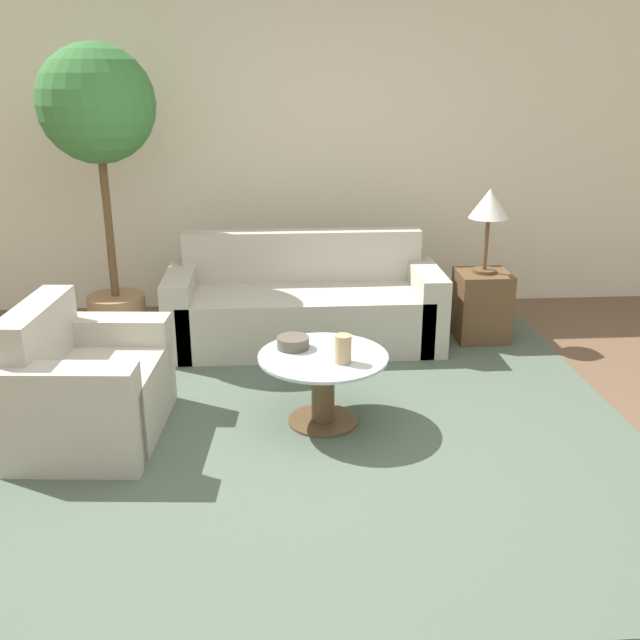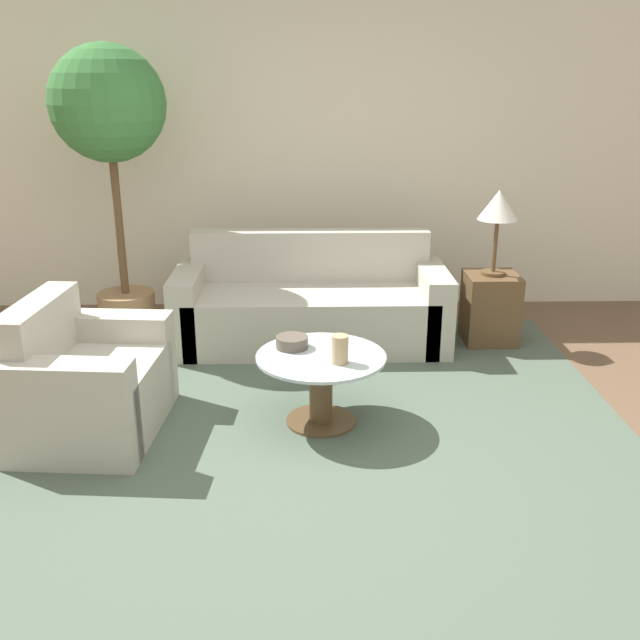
# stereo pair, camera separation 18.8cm
# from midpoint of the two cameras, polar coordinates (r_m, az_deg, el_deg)

# --- Properties ---
(ground_plane) EXTENTS (14.00, 14.00, 0.00)m
(ground_plane) POSITION_cam_midpoint_polar(r_m,az_deg,el_deg) (3.73, -2.12, -12.32)
(ground_plane) COLOR brown
(wall_back) EXTENTS (10.00, 0.06, 2.60)m
(wall_back) POSITION_cam_midpoint_polar(r_m,az_deg,el_deg) (6.08, -3.25, 13.14)
(wall_back) COLOR beige
(wall_back) RESTS_ON ground_plane
(rug) EXTENTS (3.58, 3.54, 0.01)m
(rug) POSITION_cam_midpoint_polar(r_m,az_deg,el_deg) (4.23, -1.05, -8.14)
(rug) COLOR #4C5B4C
(rug) RESTS_ON ground_plane
(sofa_main) EXTENTS (2.01, 0.78, 0.81)m
(sofa_main) POSITION_cam_midpoint_polar(r_m,az_deg,el_deg) (5.36, -2.29, 1.07)
(sofa_main) COLOR #B2AD9E
(sofa_main) RESTS_ON ground_plane
(armchair) EXTENTS (0.79, 1.01, 0.77)m
(armchair) POSITION_cam_midpoint_polar(r_m,az_deg,el_deg) (4.22, -19.67, -5.35)
(armchair) COLOR #B2AD9E
(armchair) RESTS_ON ground_plane
(coffee_table) EXTENTS (0.74, 0.74, 0.43)m
(coffee_table) POSITION_cam_midpoint_polar(r_m,az_deg,el_deg) (4.11, -1.07, -4.78)
(coffee_table) COLOR brown
(coffee_table) RESTS_ON ground_plane
(side_table) EXTENTS (0.38, 0.38, 0.53)m
(side_table) POSITION_cam_midpoint_polar(r_m,az_deg,el_deg) (5.53, 11.84, 1.13)
(side_table) COLOR brown
(side_table) RESTS_ON ground_plane
(table_lamp) EXTENTS (0.29, 0.29, 0.62)m
(table_lamp) POSITION_cam_midpoint_polar(r_m,az_deg,el_deg) (5.35, 12.40, 8.81)
(table_lamp) COLOR brown
(table_lamp) RESTS_ON side_table
(potted_plant) EXTENTS (0.83, 0.83, 2.15)m
(potted_plant) POSITION_cam_midpoint_polar(r_m,az_deg,el_deg) (5.46, -18.25, 14.40)
(potted_plant) COLOR #93704C
(potted_plant) RESTS_ON ground_plane
(vase) EXTENTS (0.09, 0.09, 0.16)m
(vase) POSITION_cam_midpoint_polar(r_m,az_deg,el_deg) (3.92, 0.47, -2.34)
(vase) COLOR tan
(vase) RESTS_ON coffee_table
(bowl) EXTENTS (0.19, 0.19, 0.07)m
(bowl) POSITION_cam_midpoint_polar(r_m,az_deg,el_deg) (4.14, -3.47, -1.83)
(bowl) COLOR brown
(bowl) RESTS_ON coffee_table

